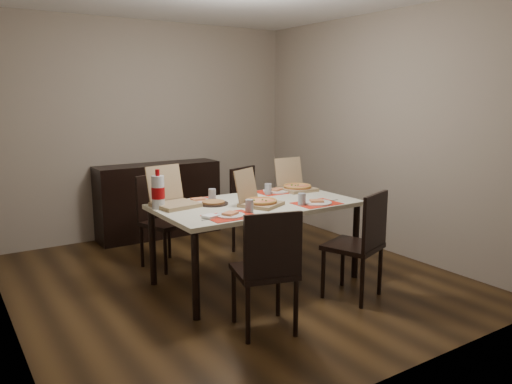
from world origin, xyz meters
TOP-DOWN VIEW (x-y plane):
  - ground at (0.00, 0.00)m, footprint 3.80×4.00m
  - room_walls at (0.00, 0.43)m, footprint 3.84×4.02m
  - sideboard at (0.00, 1.78)m, footprint 1.50×0.40m
  - dining_table at (0.16, -0.17)m, footprint 1.80×1.00m
  - chair_near_left at (-0.35, -1.10)m, footprint 0.51×0.51m
  - chair_near_right at (0.67, -1.00)m, footprint 0.54×0.54m
  - chair_far_left at (-0.39, 0.74)m, footprint 0.53×0.53m
  - chair_far_right at (0.64, 0.67)m, footprint 0.54×0.54m
  - setting_near_left at (-0.27, -0.48)m, footprint 0.51×0.30m
  - setting_near_right at (0.56, -0.50)m, footprint 0.47×0.30m
  - setting_far_left at (-0.25, 0.15)m, footprint 0.49×0.30m
  - setting_far_right at (0.58, 0.14)m, footprint 0.46×0.30m
  - napkin_loose at (0.24, -0.29)m, footprint 0.16×0.16m
  - pizza_box_center at (0.11, -0.28)m, footprint 0.44×0.45m
  - pizza_box_right at (0.84, 0.12)m, footprint 0.33×0.37m
  - pizza_box_left at (-0.53, 0.12)m, footprint 0.40×0.43m
  - faina_plate at (-0.20, -0.02)m, footprint 0.27×0.27m
  - dip_bowl at (0.25, -0.05)m, footprint 0.15×0.15m
  - soda_bottle at (-0.68, 0.10)m, footprint 0.11×0.11m

SIDE VIEW (x-z plane):
  - ground at x=0.00m, z-range -0.02..0.00m
  - sideboard at x=0.00m, z-range 0.00..0.90m
  - chair_near_left at x=-0.35m, z-range 0.05..0.98m
  - chair_near_right at x=0.67m, z-range 0.05..0.98m
  - chair_far_left at x=-0.39m, z-range 0.05..0.98m
  - chair_far_right at x=0.64m, z-range 0.05..0.98m
  - dining_table at x=0.16m, z-range 0.31..1.06m
  - napkin_loose at x=0.24m, z-range 0.75..0.77m
  - faina_plate at x=-0.20m, z-range 0.75..0.78m
  - dip_bowl at x=0.25m, z-range 0.75..0.78m
  - setting_near_right at x=0.56m, z-range 0.72..0.83m
  - setting_far_right at x=0.58m, z-range 0.72..0.83m
  - setting_far_left at x=-0.25m, z-range 0.72..0.83m
  - setting_near_left at x=-0.27m, z-range 0.72..0.83m
  - pizza_box_center at x=0.11m, z-range 0.64..0.96m
  - pizza_box_right at x=0.84m, z-range 0.64..0.96m
  - pizza_box_left at x=-0.53m, z-range 0.64..0.98m
  - soda_bottle at x=-0.68m, z-range 0.72..1.07m
  - room_walls at x=0.00m, z-range 0.42..3.04m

